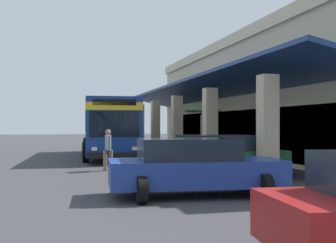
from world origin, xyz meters
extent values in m
plane|color=#38383A|center=(0.00, 8.00, 0.00)|extent=(120.00, 120.00, 0.00)
cube|color=#9E998E|center=(0.23, 2.45, 0.06)|extent=(32.66, 0.50, 0.12)
cube|color=#C6B793|center=(0.23, 12.15, 3.13)|extent=(27.21, 11.69, 6.25)
cube|color=beige|center=(0.23, 12.15, 6.55)|extent=(27.51, 11.99, 0.60)
cube|color=#C6B793|center=(-10.66, 3.38, 1.72)|extent=(0.55, 0.55, 3.44)
cube|color=#C6B793|center=(-5.22, 3.38, 1.72)|extent=(0.55, 0.55, 3.44)
cube|color=#C6B793|center=(0.23, 3.38, 1.72)|extent=(0.55, 0.55, 3.44)
cube|color=#C6B793|center=(5.67, 3.38, 1.72)|extent=(0.55, 0.55, 3.44)
cube|color=#C6B793|center=(11.11, 3.38, 1.72)|extent=(0.55, 0.55, 3.44)
cube|color=navy|center=(0.23, 4.70, 3.79)|extent=(27.21, 3.16, 0.82)
cube|color=#19232D|center=(0.23, 6.34, 1.40)|extent=(22.86, 0.08, 2.40)
cube|color=navy|center=(-0.99, -0.32, 1.73)|extent=(11.15, 3.32, 2.75)
cube|color=yellow|center=(-0.99, -0.32, 2.65)|extent=(11.17, 3.34, 0.36)
cube|color=#19232D|center=(-1.29, -0.30, 1.95)|extent=(9.40, 3.23, 0.90)
cube|color=#19232D|center=(4.47, -0.71, 1.85)|extent=(0.22, 2.24, 1.20)
cube|color=black|center=(4.48, -0.71, 2.82)|extent=(0.20, 1.94, 0.28)
cube|color=black|center=(4.60, -0.72, 0.45)|extent=(0.37, 2.46, 0.24)
cube|color=silver|center=(4.58, 0.18, 0.75)|extent=(0.08, 0.24, 0.16)
cube|color=silver|center=(4.45, -1.60, 0.75)|extent=(0.08, 0.24, 0.16)
cube|color=silver|center=(-2.49, -0.21, 3.22)|extent=(2.52, 1.95, 0.24)
cylinder|color=black|center=(2.72, 0.70, 0.50)|extent=(1.00, 0.30, 1.00)
cylinder|color=black|center=(2.54, -1.85, 0.50)|extent=(1.00, 0.30, 1.00)
cylinder|color=black|center=(-3.97, 1.17, 0.50)|extent=(1.00, 0.30, 1.00)
cylinder|color=black|center=(-4.15, -1.37, 0.50)|extent=(1.00, 0.30, 1.00)
cube|color=#195933|center=(9.80, 2.28, 0.60)|extent=(1.84, 4.42, 0.66)
cube|color=#19232D|center=(9.79, 2.08, 1.20)|extent=(1.61, 2.48, 0.54)
cylinder|color=black|center=(8.91, 3.78, 0.32)|extent=(0.64, 0.22, 0.64)
cylinder|color=black|center=(10.71, 3.77, 0.32)|extent=(0.64, 0.22, 0.64)
cylinder|color=black|center=(8.88, 0.79, 0.32)|extent=(0.64, 0.22, 0.64)
cylinder|color=black|center=(10.68, 0.78, 0.32)|extent=(0.64, 0.22, 0.64)
cylinder|color=black|center=(18.41, 0.08, 0.32)|extent=(0.64, 0.22, 0.64)
cube|color=navy|center=(13.37, 0.20, 0.60)|extent=(2.16, 4.54, 0.66)
cube|color=#19232D|center=(13.36, 0.00, 1.20)|extent=(1.79, 2.59, 0.54)
cylinder|color=black|center=(12.60, 1.76, 0.32)|extent=(0.64, 0.22, 0.64)
cylinder|color=black|center=(14.40, 1.61, 0.32)|extent=(0.64, 0.22, 0.64)
cylinder|color=black|center=(12.35, -1.22, 0.32)|extent=(0.64, 0.22, 0.64)
cylinder|color=black|center=(14.14, -1.37, 0.32)|extent=(0.64, 0.22, 0.64)
cylinder|color=#726651|center=(6.74, -1.37, 0.40)|extent=(0.16, 0.16, 0.81)
cylinder|color=#726651|center=(6.61, -1.14, 0.40)|extent=(0.16, 0.16, 0.81)
cube|color=gray|center=(6.67, -1.26, 1.11)|extent=(0.50, 0.30, 0.61)
sphere|color=#8C664C|center=(6.67, -1.26, 1.52)|extent=(0.22, 0.22, 0.22)
cylinder|color=gray|center=(6.94, -1.35, 1.14)|extent=(0.09, 0.09, 0.54)
cylinder|color=gray|center=(6.40, -1.16, 1.14)|extent=(0.09, 0.09, 0.54)
cube|color=brown|center=(4.55, 3.39, 0.25)|extent=(0.92, 0.92, 0.50)
cylinder|color=#332319|center=(4.55, 3.39, 0.51)|extent=(0.78, 0.78, 0.02)
cylinder|color=brown|center=(4.55, 3.39, 1.39)|extent=(0.16, 0.16, 1.78)
ellipsoid|color=#195123|center=(5.04, 3.31, 2.45)|extent=(1.01, 0.37, 0.18)
ellipsoid|color=#195123|center=(4.45, 3.90, 2.46)|extent=(0.40, 1.06, 0.18)
ellipsoid|color=#195123|center=(4.17, 3.47, 2.45)|extent=(0.80, 0.37, 0.17)
ellipsoid|color=#195123|center=(4.44, 2.98, 2.46)|extent=(0.43, 0.88, 0.18)
camera|label=1|loc=(24.09, -3.31, 1.83)|focal=47.10mm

